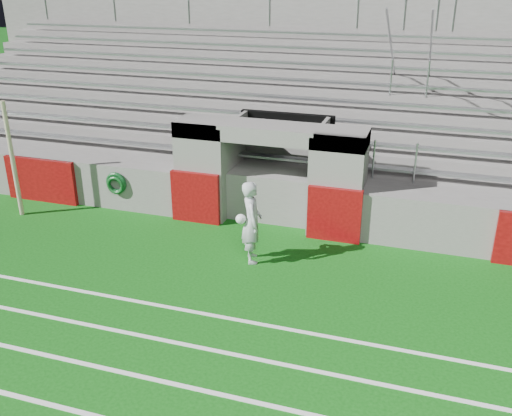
% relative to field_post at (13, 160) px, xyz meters
% --- Properties ---
extents(ground, '(90.00, 90.00, 0.00)m').
position_rel_field_post_xyz_m(ground, '(6.46, -1.95, -1.54)').
color(ground, '#0C4C0E').
rests_on(ground, ground).
extents(field_post, '(0.12, 0.12, 3.08)m').
position_rel_field_post_xyz_m(field_post, '(0.00, 0.00, 0.00)').
color(field_post, '#B9AB89').
rests_on(field_post, ground).
extents(stadium_structure, '(26.00, 8.48, 5.42)m').
position_rel_field_post_xyz_m(stadium_structure, '(6.46, 6.02, -0.05)').
color(stadium_structure, slate).
rests_on(stadium_structure, ground).
extents(goalkeeper_with_ball, '(0.69, 0.81, 1.89)m').
position_rel_field_post_xyz_m(goalkeeper_with_ball, '(6.70, -0.58, -0.59)').
color(goalkeeper_with_ball, '#B2B7BC').
rests_on(goalkeeper_with_ball, ground).
extents(hose_coil, '(0.60, 0.15, 0.61)m').
position_rel_field_post_xyz_m(hose_coil, '(2.36, 0.98, -0.75)').
color(hose_coil, '#0C4019').
rests_on(hose_coil, ground).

